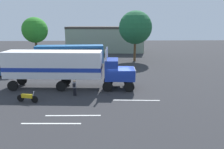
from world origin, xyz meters
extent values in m
plane|color=#2D2D30|center=(0.00, 0.00, 0.00)|extent=(120.00, 120.00, 0.00)
cube|color=silver|center=(1.47, -3.50, 0.01)|extent=(4.40, 0.45, 0.01)
cube|color=silver|center=(-4.09, -6.61, 0.01)|extent=(4.40, 0.29, 0.01)
cube|color=silver|center=(-5.52, -7.91, 0.01)|extent=(4.40, 0.35, 0.01)
cube|color=#193399|center=(0.85, 0.17, 1.70)|extent=(1.97, 2.62, 1.20)
cube|color=#193399|center=(-0.74, 0.28, 2.20)|extent=(1.57, 2.59, 2.20)
cube|color=silver|center=(1.79, 0.10, 1.70)|extent=(0.23, 2.10, 1.08)
cube|color=#193399|center=(0.85, 0.17, 1.76)|extent=(1.97, 2.66, 0.36)
cylinder|color=silver|center=(-1.21, 1.42, 2.80)|extent=(0.18, 0.18, 3.40)
cylinder|color=silver|center=(-1.37, -0.78, 2.80)|extent=(0.18, 0.18, 3.40)
cube|color=silver|center=(-7.08, 0.72, 2.75)|extent=(10.66, 3.33, 2.80)
cube|color=#193399|center=(-7.08, 0.72, 2.33)|extent=(10.66, 3.37, 0.44)
cylinder|color=silver|center=(-0.23, 1.55, 0.95)|extent=(1.34, 0.73, 0.64)
cylinder|color=black|center=(1.23, 1.24, 0.55)|extent=(1.12, 0.38, 1.10)
cylinder|color=black|center=(1.08, -0.95, 0.55)|extent=(1.12, 0.38, 1.10)
cylinder|color=black|center=(-1.06, 1.40, 0.55)|extent=(1.12, 0.38, 1.10)
cylinder|color=black|center=(-1.22, -0.79, 0.55)|extent=(1.12, 0.38, 1.10)
cylinder|color=black|center=(-6.00, 1.75, 0.55)|extent=(1.12, 0.38, 1.10)
cylinder|color=black|center=(-6.16, -0.44, 0.55)|extent=(1.12, 0.38, 1.10)
cylinder|color=black|center=(-11.24, 2.12, 0.55)|extent=(1.12, 0.38, 1.10)
cylinder|color=black|center=(-11.39, -0.08, 0.55)|extent=(1.12, 0.38, 1.10)
cylinder|color=black|center=(-4.63, -1.87, 0.41)|extent=(0.18, 0.18, 0.82)
cylinder|color=black|center=(-4.48, -1.88, 0.41)|extent=(0.18, 0.18, 0.82)
cylinder|color=gray|center=(-4.55, -1.87, 1.11)|extent=(0.34, 0.34, 0.58)
sphere|color=tan|center=(-4.55, -1.87, 1.51)|extent=(0.23, 0.23, 0.23)
cube|color=black|center=(-4.57, -2.07, 1.14)|extent=(0.27, 0.18, 0.36)
cube|color=#1E5999|center=(-7.16, 13.02, 1.95)|extent=(11.13, 3.17, 2.90)
cube|color=black|center=(-7.16, 13.02, 2.53)|extent=(10.47, 3.17, 0.90)
cylinder|color=black|center=(-3.13, 14.38, 0.50)|extent=(1.01, 0.34, 1.00)
cylinder|color=black|center=(-3.00, 12.13, 0.50)|extent=(1.01, 0.34, 1.00)
cylinder|color=black|center=(-10.91, 13.94, 0.50)|extent=(1.01, 0.34, 1.00)
cylinder|color=black|center=(-10.79, 11.69, 0.50)|extent=(1.01, 0.34, 1.00)
cube|color=#234C8C|center=(-14.91, 6.25, 0.67)|extent=(4.57, 2.28, 0.70)
cube|color=#1E232D|center=(-14.71, 6.27, 1.29)|extent=(2.27, 1.88, 0.55)
cylinder|color=black|center=(-13.33, 5.64, 0.32)|extent=(0.66, 0.29, 0.64)
cylinder|color=black|center=(-13.50, 7.19, 0.32)|extent=(0.66, 0.29, 0.64)
cylinder|color=black|center=(-7.98, -3.72, 0.33)|extent=(0.66, 0.26, 0.66)
cylinder|color=black|center=(-9.38, -3.35, 0.33)|extent=(0.66, 0.26, 0.66)
cube|color=gold|center=(-8.68, -3.53, 0.61)|extent=(1.13, 0.51, 0.36)
cylinder|color=silver|center=(-8.08, -3.69, 0.78)|extent=(0.29, 0.14, 0.69)
cylinder|color=brown|center=(-14.72, 19.72, 1.97)|extent=(0.44, 0.44, 3.94)
sphere|color=#2B8124|center=(-14.72, 19.72, 5.64)|extent=(4.86, 4.86, 4.86)
cylinder|color=brown|center=(4.24, 16.81, 2.04)|extent=(0.44, 0.44, 4.08)
sphere|color=#1F5D34|center=(4.24, 16.81, 6.18)|extent=(6.00, 6.00, 6.00)
cube|color=gray|center=(-1.10, 29.51, 3.02)|extent=(18.47, 7.25, 6.03)
cube|color=#3F3833|center=(-1.10, 29.51, 5.78)|extent=(18.58, 7.36, 0.50)
camera|label=1|loc=(-1.64, -22.20, 7.29)|focal=33.88mm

